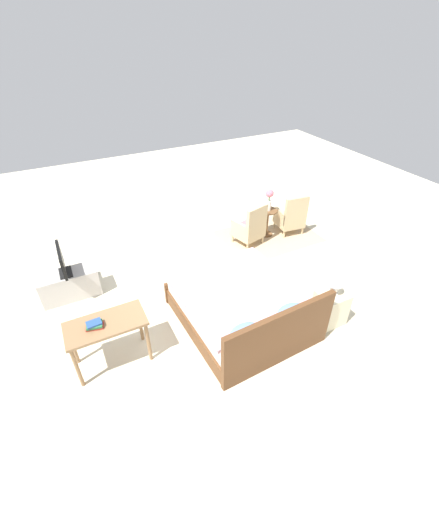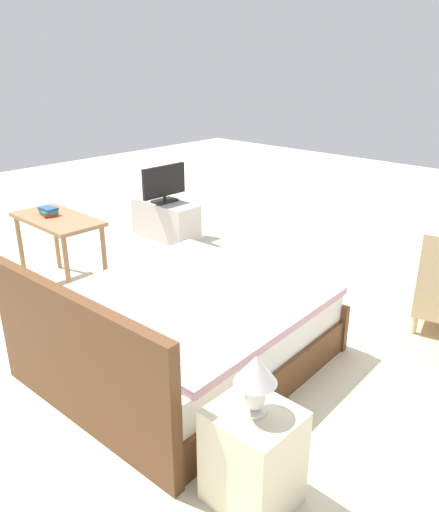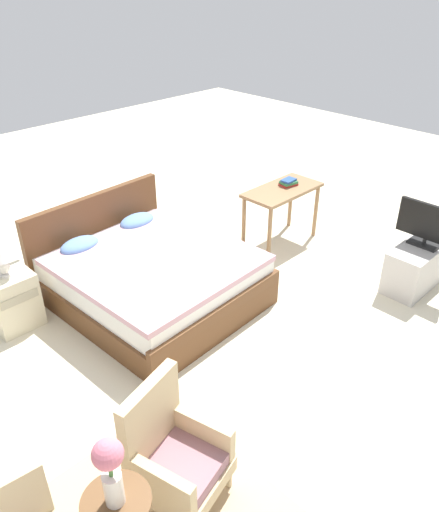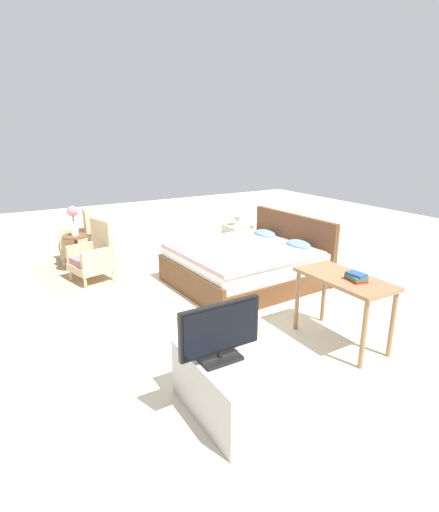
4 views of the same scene
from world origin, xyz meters
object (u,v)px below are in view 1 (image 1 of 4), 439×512
object	(u,v)px
nightstand	(330,308)
tv_stand	(70,285)
tv_flatscreen	(62,261)
armchair_by_window_left	(291,217)
book_stack	(94,325)
table_lamp	(336,282)
vanity_desk	(107,329)
armchair_by_window_right	(250,228)
side_table	(267,219)
bed	(242,308)
flower_vase	(269,198)

from	to	relation	value
nightstand	tv_stand	distance (m)	4.36
tv_flatscreen	armchair_by_window_left	bearing A→B (deg)	-179.23
armchair_by_window_left	book_stack	distance (m)	4.87
table_lamp	vanity_desk	world-z (taller)	table_lamp
tv_stand	armchair_by_window_right	bearing A→B (deg)	-178.98
armchair_by_window_right	side_table	distance (m)	0.54
bed	vanity_desk	world-z (taller)	bed
vanity_desk	armchair_by_window_left	bearing A→B (deg)	-157.74
flower_vase	book_stack	distance (m)	4.42
armchair_by_window_right	book_stack	size ratio (longest dim) A/B	3.81
tv_stand	tv_flatscreen	xyz separation A→B (m)	(0.00, -0.00, 0.50)
nightstand	book_stack	size ratio (longest dim) A/B	2.43
nightstand	tv_flatscreen	world-z (taller)	tv_flatscreen
flower_vase	tv_stand	bearing A→B (deg)	2.83
flower_vase	tv_stand	xyz separation A→B (m)	(4.18, 0.21, -0.66)
nightstand	armchair_by_window_right	bearing A→B (deg)	-91.81
side_table	book_stack	world-z (taller)	book_stack
flower_vase	nightstand	distance (m)	2.84
armchair_by_window_left	flower_vase	bearing A→B (deg)	-15.06
nightstand	table_lamp	distance (m)	0.51
side_table	tv_flatscreen	bearing A→B (deg)	2.83
armchair_by_window_left	table_lamp	bearing A→B (deg)	66.03
flower_vase	nightstand	world-z (taller)	flower_vase
bed	vanity_desk	size ratio (longest dim) A/B	2.00
armchair_by_window_right	tv_stand	size ratio (longest dim) A/B	0.96
side_table	tv_flatscreen	xyz separation A→B (m)	(4.18, 0.21, 0.36)
flower_vase	table_lamp	xyz separation A→B (m)	(0.61, 2.71, -0.11)
table_lamp	tv_flatscreen	bearing A→B (deg)	-34.92
armchair_by_window_right	nightstand	bearing A→B (deg)	88.19
nightstand	tv_stand	world-z (taller)	nightstand
table_lamp	flower_vase	bearing A→B (deg)	-102.63
nightstand	bed	bearing A→B (deg)	-26.49
armchair_by_window_right	tv_stand	bearing A→B (deg)	1.02
armchair_by_window_left	nightstand	bearing A→B (deg)	66.02
tv_stand	vanity_desk	size ratio (longest dim) A/B	0.92
flower_vase	nightstand	size ratio (longest dim) A/B	0.81
armchair_by_window_left	tv_stand	distance (m)	4.72
flower_vase	tv_stand	distance (m)	4.24
vanity_desk	nightstand	bearing A→B (deg)	166.57
armchair_by_window_left	tv_flatscreen	size ratio (longest dim) A/B	1.35
bed	side_table	xyz separation A→B (m)	(-1.84, -2.09, 0.09)
table_lamp	book_stack	world-z (taller)	table_lamp
tv_stand	vanity_desk	bearing A→B (deg)	101.24
armchair_by_window_right	vanity_desk	world-z (taller)	armchair_by_window_right
tv_flatscreen	vanity_desk	size ratio (longest dim) A/B	0.66
nightstand	tv_flatscreen	distance (m)	4.39
tv_flatscreen	book_stack	size ratio (longest dim) A/B	2.83
vanity_desk	book_stack	xyz separation A→B (m)	(0.13, 0.01, 0.15)
side_table	tv_stand	xyz separation A→B (m)	(4.18, 0.21, -0.13)
flower_vase	armchair_by_window_right	bearing A→B (deg)	15.13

